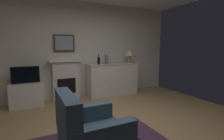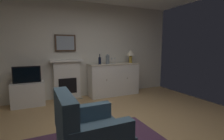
# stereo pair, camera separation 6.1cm
# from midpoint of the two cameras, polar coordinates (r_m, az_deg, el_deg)

# --- Properties ---
(ground_plane) EXTENTS (5.58, 5.05, 0.10)m
(ground_plane) POSITION_cam_midpoint_polar(r_m,az_deg,el_deg) (3.06, 5.46, -21.37)
(ground_plane) COLOR tan
(ground_plane) RESTS_ON ground
(wall_rear) EXTENTS (5.58, 0.06, 2.71)m
(wall_rear) POSITION_cam_midpoint_polar(r_m,az_deg,el_deg) (4.98, -9.53, 6.67)
(wall_rear) COLOR silver
(wall_rear) RESTS_ON ground_plane
(fireplace_unit) EXTENTS (0.87, 0.30, 1.10)m
(fireplace_unit) POSITION_cam_midpoint_polar(r_m,az_deg,el_deg) (4.80, -15.77, -3.23)
(fireplace_unit) COLOR white
(fireplace_unit) RESTS_ON ground_plane
(framed_picture) EXTENTS (0.55, 0.04, 0.45)m
(framed_picture) POSITION_cam_midpoint_polar(r_m,az_deg,el_deg) (4.76, -16.32, 8.82)
(framed_picture) COLOR #473323
(sideboard_cabinet) EXTENTS (1.54, 0.49, 0.96)m
(sideboard_cabinet) POSITION_cam_midpoint_polar(r_m,az_deg,el_deg) (5.05, -0.08, -3.17)
(sideboard_cabinet) COLOR white
(sideboard_cabinet) RESTS_ON ground_plane
(table_lamp) EXTENTS (0.26, 0.26, 0.40)m
(table_lamp) POSITION_cam_midpoint_polar(r_m,az_deg,el_deg) (5.24, 5.58, 5.53)
(table_lamp) COLOR #B79338
(table_lamp) RESTS_ON sideboard_cabinet
(wine_bottle) EXTENTS (0.08, 0.08, 0.29)m
(wine_bottle) POSITION_cam_midpoint_polar(r_m,az_deg,el_deg) (4.79, -4.92, 3.27)
(wine_bottle) COLOR black
(wine_bottle) RESTS_ON sideboard_cabinet
(wine_glass_left) EXTENTS (0.07, 0.07, 0.16)m
(wine_glass_left) POSITION_cam_midpoint_polar(r_m,az_deg,el_deg) (4.93, -0.79, 3.59)
(wine_glass_left) COLOR silver
(wine_glass_left) RESTS_ON sideboard_cabinet
(wine_glass_center) EXTENTS (0.07, 0.07, 0.16)m
(wine_glass_center) POSITION_cam_midpoint_polar(r_m,az_deg,el_deg) (5.00, 0.23, 3.65)
(wine_glass_center) COLOR silver
(wine_glass_center) RESTS_ON sideboard_cabinet
(vase_decorative) EXTENTS (0.11, 0.11, 0.28)m
(vase_decorative) POSITION_cam_midpoint_polar(r_m,az_deg,el_deg) (4.83, -2.24, 3.71)
(vase_decorative) COLOR slate
(vase_decorative) RESTS_ON sideboard_cabinet
(tv_cabinet) EXTENTS (0.75, 0.42, 0.59)m
(tv_cabinet) POSITION_cam_midpoint_polar(r_m,az_deg,el_deg) (4.63, -27.34, -7.45)
(tv_cabinet) COLOR white
(tv_cabinet) RESTS_ON ground_plane
(tv_set) EXTENTS (0.62, 0.07, 0.40)m
(tv_set) POSITION_cam_midpoint_polar(r_m,az_deg,el_deg) (4.51, -27.74, -1.46)
(tv_set) COLOR black
(tv_set) RESTS_ON tv_cabinet
(armchair) EXTENTS (0.81, 0.78, 0.92)m
(armchair) POSITION_cam_midpoint_polar(r_m,az_deg,el_deg) (2.20, -8.33, -20.96)
(armchair) COLOR #3F596B
(armchair) RESTS_ON ground_plane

